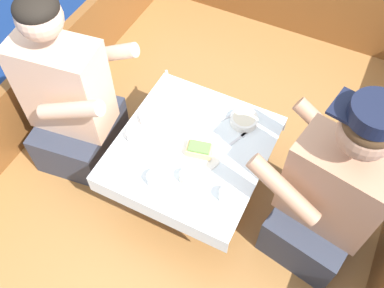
{
  "coord_description": "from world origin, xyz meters",
  "views": [
    {
      "loc": [
        0.51,
        -1.0,
        2.29
      ],
      "look_at": [
        0.0,
        0.02,
        0.67
      ],
      "focal_mm": 40.0,
      "sensor_mm": 36.0,
      "label": 1
    }
  ],
  "objects": [
    {
      "name": "ground_plane",
      "position": [
        0.0,
        0.0,
        0.0
      ],
      "size": [
        60.0,
        60.0,
        0.0
      ],
      "primitive_type": "plane",
      "color": "navy"
    },
    {
      "name": "boat_deck",
      "position": [
        0.0,
        0.0,
        0.15
      ],
      "size": [
        2.05,
        2.99,
        0.29
      ],
      "primitive_type": "cube",
      "color": "#9E6B38",
      "rests_on": "ground_plane"
    },
    {
      "name": "gunwale_port",
      "position": [
        -0.99,
        0.0,
        0.5
      ],
      "size": [
        0.06,
        2.99,
        0.41
      ],
      "primitive_type": "cube",
      "color": "brown",
      "rests_on": "boat_deck"
    },
    {
      "name": "cockpit_table",
      "position": [
        0.0,
        0.02,
        0.62
      ],
      "size": [
        0.69,
        0.73,
        0.36
      ],
      "color": "#B2B2B7",
      "rests_on": "boat_deck"
    },
    {
      "name": "person_port",
      "position": [
        -0.64,
        -0.04,
        0.69
      ],
      "size": [
        0.56,
        0.5,
        1.01
      ],
      "rotation": [
        0.0,
        0.0,
        0.13
      ],
      "color": "#333847",
      "rests_on": "boat_deck"
    },
    {
      "name": "person_starboard",
      "position": [
        0.64,
        0.02,
        0.68
      ],
      "size": [
        0.58,
        0.52,
        0.99
      ],
      "rotation": [
        0.0,
        0.0,
        2.95
      ],
      "color": "#333847",
      "rests_on": "boat_deck"
    },
    {
      "name": "plate_sandwich",
      "position": [
        0.05,
        -0.01,
        0.66
      ],
      "size": [
        0.21,
        0.21,
        0.01
      ],
      "color": "white",
      "rests_on": "cockpit_table"
    },
    {
      "name": "plate_bread",
      "position": [
        -0.15,
        0.25,
        0.66
      ],
      "size": [
        0.2,
        0.2,
        0.01
      ],
      "color": "white",
      "rests_on": "cockpit_table"
    },
    {
      "name": "sandwich",
      "position": [
        0.05,
        -0.01,
        0.69
      ],
      "size": [
        0.13,
        0.1,
        0.05
      ],
      "rotation": [
        0.0,
        0.0,
        0.23
      ],
      "color": "#E0BC7F",
      "rests_on": "plate_sandwich"
    },
    {
      "name": "bowl_port_near",
      "position": [
        -0.24,
        0.07,
        0.68
      ],
      "size": [
        0.12,
        0.12,
        0.04
      ],
      "color": "white",
      "rests_on": "cockpit_table"
    },
    {
      "name": "bowl_starboard_near",
      "position": [
        0.16,
        0.25,
        0.68
      ],
      "size": [
        0.13,
        0.13,
        0.04
      ],
      "color": "white",
      "rests_on": "cockpit_table"
    },
    {
      "name": "coffee_cup_port",
      "position": [
        0.25,
        -0.16,
        0.68
      ],
      "size": [
        0.09,
        0.06,
        0.06
      ],
      "color": "white",
      "rests_on": "cockpit_table"
    },
    {
      "name": "coffee_cup_starboard",
      "position": [
        -0.25,
        -0.06,
        0.68
      ],
      "size": [
        0.11,
        0.08,
        0.05
      ],
      "color": "white",
      "rests_on": "cockpit_table"
    },
    {
      "name": "coffee_cup_center",
      "position": [
        -0.06,
        -0.23,
        0.68
      ],
      "size": [
        0.1,
        0.07,
        0.05
      ],
      "color": "white",
      "rests_on": "cockpit_table"
    },
    {
      "name": "tin_can",
      "position": [
        0.06,
        -0.16,
        0.68
      ],
      "size": [
        0.07,
        0.07,
        0.05
      ],
      "color": "silver",
      "rests_on": "cockpit_table"
    },
    {
      "name": "utensil_knife_port",
      "position": [
        -0.29,
        0.33,
        0.66
      ],
      "size": [
        0.12,
        0.14,
        0.0
      ],
      "rotation": [
        0.0,
        0.0,
        2.26
      ],
      "color": "silver",
      "rests_on": "cockpit_table"
    },
    {
      "name": "utensil_spoon_center",
      "position": [
        -0.13,
        -0.04,
        0.66
      ],
      "size": [
        0.17,
        0.07,
        0.01
      ],
      "rotation": [
        0.0,
        0.0,
        2.8
      ],
      "color": "silver",
      "rests_on": "cockpit_table"
    },
    {
      "name": "utensil_spoon_port",
      "position": [
        -0.07,
        0.13,
        0.66
      ],
      "size": [
        0.1,
        0.15,
        0.01
      ],
      "rotation": [
        0.0,
        0.0,
        2.08
      ],
      "color": "silver",
      "rests_on": "cockpit_table"
    },
    {
      "name": "utensil_knife_starboard",
      "position": [
        0.21,
        -0.26,
        0.66
      ],
      "size": [
        0.17,
        0.05,
        0.0
      ],
      "rotation": [
        0.0,
        0.0,
        0.21
      ],
      "color": "silver",
      "rests_on": "cockpit_table"
    },
    {
      "name": "utensil_fork_starboard",
      "position": [
        0.17,
        0.14,
        0.66
      ],
      "size": [
        0.08,
        0.17,
        0.0
      ],
      "rotation": [
        0.0,
        0.0,
        1.18
      ],
      "color": "silver",
      "rests_on": "cockpit_table"
    },
    {
      "name": "utensil_fork_port",
      "position": [
        0.07,
        0.23,
        0.66
      ],
      "size": [
        0.11,
        0.15,
        0.0
      ],
      "rotation": [
        0.0,
        0.0,
        0.96
      ],
      "color": "silver",
      "rests_on": "cockpit_table"
    }
  ]
}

